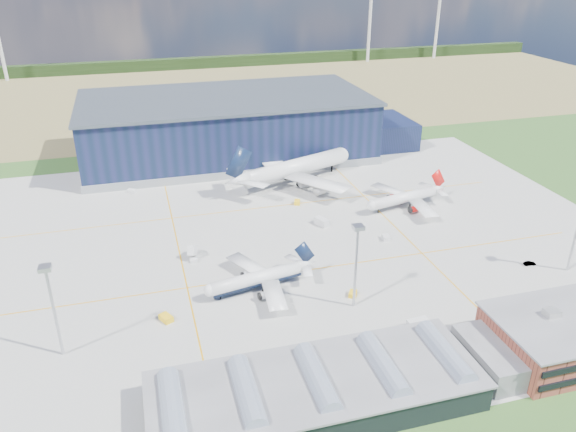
% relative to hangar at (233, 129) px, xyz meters
% --- Properties ---
extents(ground, '(600.00, 600.00, 0.00)m').
position_rel_hangar_xyz_m(ground, '(-2.81, -94.80, -11.62)').
color(ground, '#2C531F').
rests_on(ground, ground).
extents(apron, '(220.00, 160.00, 0.08)m').
position_rel_hangar_xyz_m(apron, '(-2.81, -84.80, -11.59)').
color(apron, '#AAA9A5').
rests_on(apron, ground).
extents(farmland, '(600.00, 220.00, 0.01)m').
position_rel_hangar_xyz_m(farmland, '(-2.81, 125.20, -11.62)').
color(farmland, '#93824F').
rests_on(farmland, ground).
extents(treeline, '(600.00, 8.00, 8.00)m').
position_rel_hangar_xyz_m(treeline, '(-2.81, 205.20, -7.62)').
color(treeline, black).
rests_on(treeline, ground).
extents(hangar, '(145.00, 62.00, 26.10)m').
position_rel_hangar_xyz_m(hangar, '(0.00, 0.00, 0.00)').
color(hangar, '#0F1B33').
rests_on(hangar, ground).
extents(glass_concourse, '(78.00, 23.00, 8.60)m').
position_rel_hangar_xyz_m(glass_concourse, '(-9.26, -154.80, -7.93)').
color(glass_concourse, black).
rests_on(glass_concourse, ground).
extents(light_mast_west, '(2.60, 2.60, 23.00)m').
position_rel_hangar_xyz_m(light_mast_west, '(-62.81, -124.80, 3.82)').
color(light_mast_west, '#AEAFB5').
rests_on(light_mast_west, ground).
extents(light_mast_center, '(2.60, 2.60, 23.00)m').
position_rel_hangar_xyz_m(light_mast_center, '(7.19, -124.80, 3.82)').
color(light_mast_center, '#AEAFB5').
rests_on(light_mast_center, ground).
extents(airliner_navy, '(38.53, 37.96, 10.75)m').
position_rel_hangar_xyz_m(airliner_navy, '(-14.90, -110.56, -6.24)').
color(airliner_navy, white).
rests_on(airliner_navy, ground).
extents(airliner_red, '(41.16, 40.59, 11.28)m').
position_rel_hangar_xyz_m(airliner_red, '(46.66, -72.80, -5.97)').
color(airliner_red, white).
rests_on(airliner_red, ground).
extents(airliner_widebody, '(75.69, 74.95, 19.22)m').
position_rel_hangar_xyz_m(airliner_widebody, '(17.00, -39.80, -2.01)').
color(airliner_widebody, white).
rests_on(airliner_widebody, ground).
extents(gse_tug_a, '(3.63, 4.21, 1.50)m').
position_rel_hangar_xyz_m(gse_tug_a, '(-39.43, -118.26, -10.87)').
color(gse_tug_a, yellow).
rests_on(gse_tug_a, ground).
extents(gse_tug_b, '(3.13, 3.46, 1.25)m').
position_rel_hangar_xyz_m(gse_tug_b, '(8.70, -120.52, -10.99)').
color(gse_tug_b, yellow).
rests_on(gse_tug_b, ground).
extents(gse_van_a, '(5.34, 2.65, 2.26)m').
position_rel_hangar_xyz_m(gse_van_a, '(18.58, -137.49, -10.48)').
color(gse_van_a, silver).
rests_on(gse_van_a, ground).
extents(gse_cart_a, '(2.68, 3.55, 1.40)m').
position_rel_hangar_xyz_m(gse_cart_a, '(30.51, -93.76, -10.92)').
color(gse_cart_a, silver).
rests_on(gse_cart_a, ground).
extents(gse_van_b, '(4.26, 5.82, 2.43)m').
position_rel_hangar_xyz_m(gse_van_b, '(14.36, -78.54, -10.40)').
color(gse_van_b, silver).
rests_on(gse_van_b, ground).
extents(gse_tug_c, '(2.89, 3.61, 1.37)m').
position_rel_hangar_xyz_m(gse_tug_c, '(11.43, -60.06, -10.93)').
color(gse_tug_c, yellow).
rests_on(gse_tug_c, ground).
extents(gse_cart_b, '(3.86, 3.47, 1.40)m').
position_rel_hangar_xyz_m(gse_cart_b, '(-45.21, -33.52, -10.92)').
color(gse_cart_b, silver).
rests_on(gse_cart_b, ground).
extents(gse_van_c, '(5.57, 3.19, 2.54)m').
position_rel_hangar_xyz_m(gse_van_c, '(7.10, -140.80, -10.35)').
color(gse_van_c, silver).
rests_on(gse_van_c, ground).
extents(airstair, '(3.37, 5.10, 3.03)m').
position_rel_hangar_xyz_m(airstair, '(-29.29, -88.69, -10.10)').
color(airstair, silver).
rests_on(airstair, ground).
extents(car_a, '(3.51, 1.70, 1.16)m').
position_rel_hangar_xyz_m(car_a, '(39.23, -142.80, -11.04)').
color(car_a, '#99999E').
rests_on(car_a, ground).
extents(car_b, '(3.63, 1.66, 1.15)m').
position_rel_hangar_xyz_m(car_b, '(63.71, -119.52, -11.04)').
color(car_b, '#99999E').
rests_on(car_b, ground).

